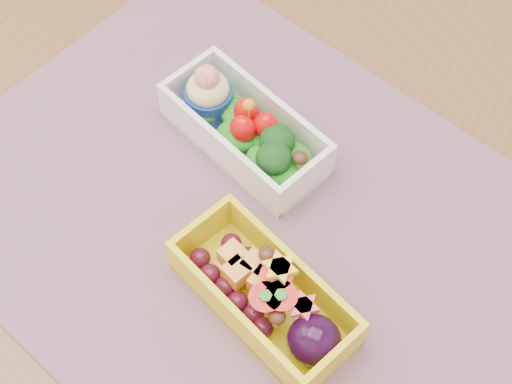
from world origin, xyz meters
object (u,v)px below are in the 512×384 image
at_px(table, 285,271).
at_px(placemat, 245,218).
at_px(bento_white, 244,128).
at_px(bento_yellow, 267,296).

bearing_deg(table, placemat, -155.47).
distance_m(table, bento_white, 0.15).
xyz_separation_m(placemat, bento_white, (-0.03, 0.07, 0.02)).
relative_size(table, placemat, 2.37).
height_order(bento_white, bento_yellow, bento_white).
relative_size(table, bento_white, 7.24).
xyz_separation_m(placemat, bento_yellow, (0.05, -0.07, 0.02)).
height_order(placemat, bento_yellow, bento_yellow).
distance_m(table, placemat, 0.11).
relative_size(placemat, bento_yellow, 3.10).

